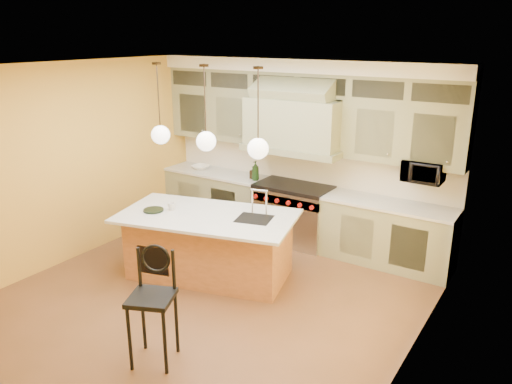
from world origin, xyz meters
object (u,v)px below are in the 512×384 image
Objects in this scene: kitchen_island at (210,244)px; microwave at (423,171)px; range at (293,213)px; counter_stool at (153,298)px.

kitchen_island is 4.82× the size of microwave.
microwave reaches higher than range.
kitchen_island is at bearing 87.49° from counter_stool.
counter_stool is at bearing -114.49° from microwave.
range is 2.18m from microwave.
range is 3.53m from counter_stool.
microwave is at bearing 3.12° from range.
range is 0.97× the size of counter_stool.
counter_stool reaches higher than range.
kitchen_island is 1.96m from counter_stool.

